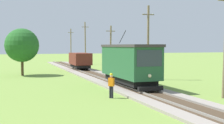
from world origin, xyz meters
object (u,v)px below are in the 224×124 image
object	(u,v)px
utility_pole_distant	(85,43)
utility_pole_horizon	(71,44)
track_worker	(111,84)
tree_right_near	(22,45)
freight_car	(80,60)
red_tram	(129,63)
utility_pole_mid	(148,42)
utility_pole_far	(111,48)

from	to	relation	value
utility_pole_distant	utility_pole_horizon	bearing A→B (deg)	90.00
track_worker	tree_right_near	size ratio (longest dim) A/B	0.30
utility_pole_distant	freight_car	bearing A→B (deg)	-107.07
tree_right_near	freight_car	bearing A→B (deg)	29.16
tree_right_near	utility_pole_distant	bearing A→B (deg)	55.85
red_tram	utility_pole_mid	bearing A→B (deg)	49.67
red_tram	utility_pole_mid	distance (m)	6.96
freight_car	utility_pole_far	world-z (taller)	utility_pole_far
red_tram	track_worker	bearing A→B (deg)	-125.92
freight_car	utility_pole_distant	world-z (taller)	utility_pole_distant
freight_car	tree_right_near	distance (m)	9.90
track_worker	red_tram	bearing A→B (deg)	-168.04
utility_pole_distant	track_worker	size ratio (longest dim) A/B	4.71
red_tram	freight_car	bearing A→B (deg)	90.01
utility_pole_horizon	tree_right_near	size ratio (longest dim) A/B	1.34
utility_pole_far	utility_pole_horizon	bearing A→B (deg)	90.00
freight_car	tree_right_near	size ratio (longest dim) A/B	0.89
freight_car	track_worker	distance (m)	23.57
utility_pole_distant	tree_right_near	size ratio (longest dim) A/B	1.43
utility_pole_mid	tree_right_near	world-z (taller)	utility_pole_mid
utility_pole_far	tree_right_near	distance (m)	13.21
utility_pole_horizon	tree_right_near	xyz separation A→B (m)	(-12.76, -33.18, -0.26)
utility_pole_mid	tree_right_near	bearing A→B (deg)	144.37
tree_right_near	red_tram	bearing A→B (deg)	-59.38
freight_car	track_worker	world-z (taller)	freight_car
track_worker	freight_car	bearing A→B (deg)	-139.89
utility_pole_far	tree_right_near	world-z (taller)	utility_pole_far
track_worker	tree_right_near	bearing A→B (deg)	-116.41
utility_pole_mid	utility_pole_horizon	xyz separation A→B (m)	(0.00, 42.32, -0.10)
utility_pole_distant	utility_pole_horizon	xyz separation A→B (m)	(0.00, 14.36, -0.28)
freight_car	utility_pole_horizon	distance (m)	28.90
utility_pole_mid	freight_car	bearing A→B (deg)	107.37
freight_car	utility_pole_mid	distance (m)	14.74
utility_pole_distant	utility_pole_far	bearing A→B (deg)	-90.00
track_worker	utility_pole_mid	bearing A→B (deg)	-170.47
utility_pole_horizon	track_worker	xyz separation A→B (m)	(-7.52, -51.82, -3.03)
utility_pole_far	utility_pole_mid	bearing A→B (deg)	-90.00
track_worker	utility_pole_horizon	bearing A→B (deg)	-140.37
freight_car	tree_right_near	bearing A→B (deg)	-150.84
utility_pole_distant	utility_pole_horizon	world-z (taller)	utility_pole_distant
utility_pole_distant	track_worker	xyz separation A→B (m)	(-7.52, -37.46, -3.31)
tree_right_near	utility_pole_horizon	bearing A→B (deg)	68.96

